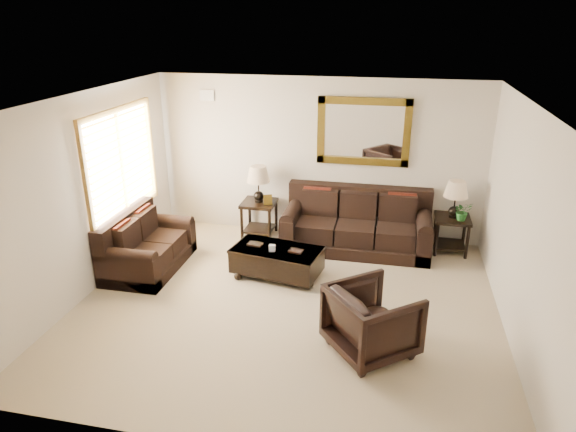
% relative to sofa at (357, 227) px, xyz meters
% --- Properties ---
extents(room, '(5.51, 5.01, 2.71)m').
position_rel_sofa_xyz_m(room, '(-0.74, -2.03, 1.00)').
color(room, tan).
rests_on(room, ground).
extents(window, '(0.07, 1.96, 1.66)m').
position_rel_sofa_xyz_m(window, '(-3.44, -1.13, 1.20)').
color(window, white).
rests_on(window, room).
extents(mirror, '(1.50, 0.06, 1.10)m').
position_rel_sofa_xyz_m(mirror, '(0.00, 0.43, 1.50)').
color(mirror, '#432F0D').
rests_on(mirror, room).
extents(air_vent, '(0.25, 0.02, 0.18)m').
position_rel_sofa_xyz_m(air_vent, '(-2.64, 0.45, 2.00)').
color(air_vent, '#999999').
rests_on(air_vent, room).
extents(sofa, '(2.37, 1.03, 0.97)m').
position_rel_sofa_xyz_m(sofa, '(0.00, 0.00, 0.00)').
color(sofa, black).
rests_on(sofa, room).
extents(loveseat, '(0.91, 1.54, 0.87)m').
position_rel_sofa_xyz_m(loveseat, '(-3.07, -1.40, -0.03)').
color(loveseat, black).
rests_on(loveseat, room).
extents(end_table_left, '(0.57, 0.57, 1.25)m').
position_rel_sofa_xyz_m(end_table_left, '(-1.70, 0.14, 0.47)').
color(end_table_left, black).
rests_on(end_table_left, room).
extents(end_table_right, '(0.55, 0.55, 1.20)m').
position_rel_sofa_xyz_m(end_table_right, '(1.51, 0.15, 0.43)').
color(end_table_right, black).
rests_on(end_table_right, room).
extents(coffee_table, '(1.39, 0.91, 0.54)m').
position_rel_sofa_xyz_m(coffee_table, '(-1.06, -1.24, -0.08)').
color(coffee_table, black).
rests_on(coffee_table, room).
extents(armchair, '(1.16, 1.17, 0.88)m').
position_rel_sofa_xyz_m(armchair, '(0.41, -2.81, 0.09)').
color(armchair, black).
rests_on(armchair, floor).
extents(potted_plant, '(0.37, 0.39, 0.24)m').
position_rel_sofa_xyz_m(potted_plant, '(1.63, 0.05, 0.36)').
color(potted_plant, '#1F541C').
rests_on(potted_plant, end_table_right).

